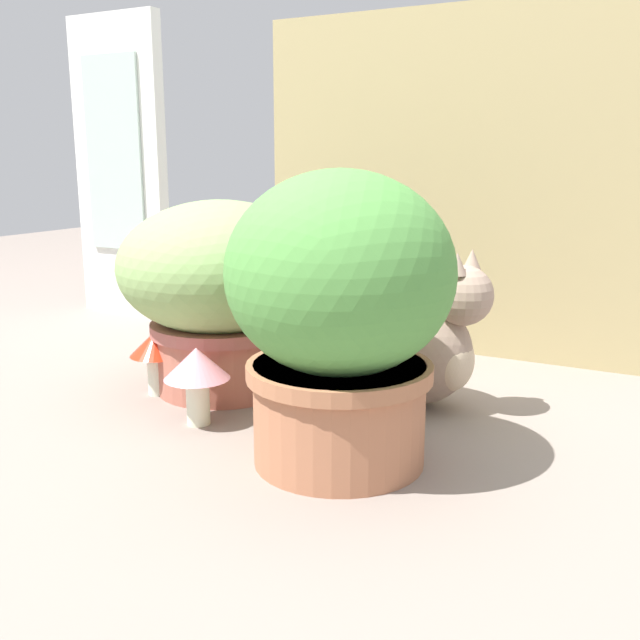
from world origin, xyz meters
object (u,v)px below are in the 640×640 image
(leafy_planter, at_px, (340,310))
(mushroom_ornament_pink, at_px, (197,369))
(grass_planter, at_px, (221,285))
(mushroom_ornament_red, at_px, (157,349))
(cat, at_px, (416,343))

(leafy_planter, height_order, mushroom_ornament_pink, leafy_planter)
(grass_planter, xyz_separation_m, leafy_planter, (0.38, -0.21, 0.03))
(mushroom_ornament_red, xyz_separation_m, mushroom_ornament_pink, (0.18, -0.10, 0.01))
(grass_planter, distance_m, mushroom_ornament_pink, 0.23)
(mushroom_ornament_red, bearing_deg, leafy_planter, -14.45)
(leafy_planter, distance_m, mushroom_ornament_pink, 0.33)
(grass_planter, xyz_separation_m, mushroom_ornament_pink, (0.08, -0.19, -0.12))
(grass_planter, height_order, mushroom_ornament_red, grass_planter)
(mushroom_ornament_pink, bearing_deg, mushroom_ornament_red, 151.16)
(mushroom_ornament_red, height_order, mushroom_ornament_pink, mushroom_ornament_pink)
(leafy_planter, relative_size, mushroom_ornament_red, 3.44)
(leafy_planter, relative_size, cat, 1.21)
(leafy_planter, distance_m, cat, 0.33)
(leafy_planter, xyz_separation_m, cat, (0.01, 0.31, -0.12))
(mushroom_ornament_pink, bearing_deg, leafy_planter, -4.78)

